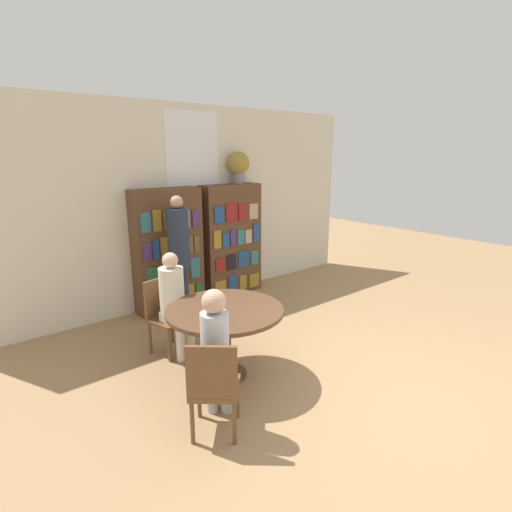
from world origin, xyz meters
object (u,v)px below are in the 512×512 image
at_px(bookshelf_right, 231,240).
at_px(reading_table, 225,320).
at_px(seated_reader_right, 216,349).
at_px(seated_reader_left, 174,298).
at_px(librarian_standing, 179,246).
at_px(bookshelf_left, 168,250).
at_px(flower_vase, 238,165).
at_px(chair_left_side, 165,312).
at_px(chair_near_camera, 214,384).

xyz_separation_m(bookshelf_right, reading_table, (-1.59, -2.09, -0.27)).
relative_size(reading_table, seated_reader_right, 0.97).
bearing_deg(seated_reader_right, seated_reader_left, 117.10).
relative_size(reading_table, librarian_standing, 0.69).
relative_size(bookshelf_left, flower_vase, 3.57).
xyz_separation_m(bookshelf_right, librarian_standing, (-1.23, -0.50, 0.17)).
xyz_separation_m(bookshelf_right, chair_left_side, (-1.81, -1.17, -0.42)).
bearing_deg(bookshelf_right, seated_reader_right, -127.97).
xyz_separation_m(bookshelf_left, bookshelf_right, (1.14, -0.00, -0.00)).
relative_size(flower_vase, seated_reader_left, 0.41).
distance_m(chair_left_side, librarian_standing, 1.06).
xyz_separation_m(reading_table, seated_reader_left, (-0.18, 0.74, 0.06)).
xyz_separation_m(bookshelf_right, seated_reader_left, (-1.77, -1.35, -0.20)).
bearing_deg(flower_vase, bookshelf_left, -179.80).
distance_m(chair_near_camera, seated_reader_right, 0.28).
relative_size(reading_table, chair_left_side, 1.37).
height_order(chair_left_side, seated_reader_left, seated_reader_left).
bearing_deg(seated_reader_left, seated_reader_right, 63.10).
bearing_deg(chair_left_side, chair_near_camera, 63.00).
relative_size(seated_reader_right, librarian_standing, 0.71).
relative_size(bookshelf_left, reading_table, 1.50).
distance_m(reading_table, librarian_standing, 1.69).
height_order(bookshelf_left, librarian_standing, bookshelf_left).
bearing_deg(chair_near_camera, librarian_standing, 107.71).
xyz_separation_m(bookshelf_left, chair_left_side, (-0.67, -1.17, -0.42)).
bearing_deg(bookshelf_right, bookshelf_left, 179.99).
distance_m(seated_reader_right, librarian_standing, 2.35).
xyz_separation_m(bookshelf_left, reading_table, (-0.45, -2.09, -0.27)).
distance_m(seated_reader_left, seated_reader_right, 1.36).
xyz_separation_m(bookshelf_right, flower_vase, (0.17, 0.00, 1.21)).
relative_size(bookshelf_left, chair_left_side, 2.06).
height_order(bookshelf_right, seated_reader_left, bookshelf_right).
height_order(bookshelf_right, seated_reader_right, bookshelf_right).
xyz_separation_m(chair_near_camera, seated_reader_right, (0.12, 0.14, 0.22)).
bearing_deg(chair_left_side, seated_reader_left, 90.00).
xyz_separation_m(chair_near_camera, librarian_standing, (0.97, 2.30, 0.59)).
relative_size(bookshelf_right, reading_table, 1.50).
xyz_separation_m(chair_left_side, seated_reader_right, (-0.27, -1.49, 0.22)).
xyz_separation_m(bookshelf_left, chair_near_camera, (-1.06, -2.81, -0.42)).
bearing_deg(chair_left_side, librarian_standing, -144.05).
relative_size(flower_vase, chair_left_side, 0.58).
height_order(chair_near_camera, chair_left_side, same).
bearing_deg(librarian_standing, seated_reader_right, -111.41).
height_order(reading_table, seated_reader_left, seated_reader_left).
xyz_separation_m(chair_left_side, librarian_standing, (0.58, 0.67, 0.59)).
xyz_separation_m(reading_table, chair_near_camera, (-0.61, -0.72, -0.15)).
bearing_deg(librarian_standing, chair_near_camera, -112.78).
bearing_deg(chair_left_side, flower_vase, -162.65).
bearing_deg(bookshelf_right, chair_left_side, -146.99).
xyz_separation_m(flower_vase, seated_reader_left, (-1.93, -1.35, -1.41)).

